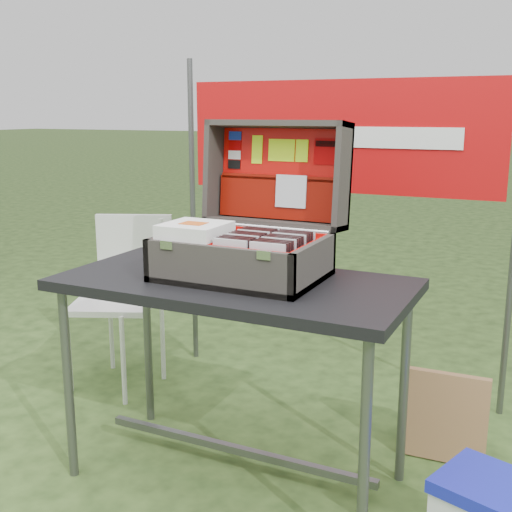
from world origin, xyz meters
The scene contains 91 objects.
ground centered at (0.00, 0.00, 0.00)m, with size 80.00×80.00×0.00m, color #263B17.
table centered at (-0.04, 0.06, 0.41)m, with size 1.30×0.65×0.81m, color black, non-canonical shape.
table_top centered at (-0.04, 0.06, 0.79)m, with size 1.30×0.65×0.04m, color black.
table_leg_fl centered at (-0.63, -0.21, 0.39)m, with size 0.04×0.04×0.77m, color #59595B.
table_leg_fr centered at (0.55, -0.21, 0.39)m, with size 0.04×0.04×0.77m, color #59595B.
table_leg_bl centered at (-0.63, 0.32, 0.39)m, with size 0.04×0.04×0.77m, color #59595B.
table_leg_br centered at (0.55, 0.32, 0.39)m, with size 0.04×0.04×0.77m, color #59595B.
table_brace centered at (-0.04, 0.06, 0.12)m, with size 1.15×0.03×0.03m, color #59595B.
suitcase centered at (-0.03, 0.15, 1.10)m, with size 0.59×0.58×0.57m, color #413C36, non-canonical shape.
suitcase_base_bottom centered at (-0.03, 0.09, 0.83)m, with size 0.59×0.42×0.02m, color #413C36.
suitcase_base_wall_front centered at (-0.03, -0.11, 0.89)m, with size 0.59×0.02×0.16m, color #413C36.
suitcase_base_wall_back centered at (-0.03, 0.29, 0.89)m, with size 0.59×0.02×0.16m, color #413C36.
suitcase_base_wall_left centered at (-0.31, 0.09, 0.89)m, with size 0.02×0.42×0.16m, color #413C36.
suitcase_base_wall_right centered at (0.26, 0.09, 0.89)m, with size 0.02×0.42×0.16m, color #413C36.
suitcase_liner_floor centered at (-0.03, 0.09, 0.84)m, with size 0.54×0.37×0.01m, color #EC0700.
suitcase_latch_left centered at (-0.22, -0.12, 0.96)m, with size 0.05×0.01×0.03m, color silver.
suitcase_latch_right centered at (0.16, -0.12, 0.96)m, with size 0.05×0.01×0.03m, color silver.
suitcase_hinge centered at (-0.03, 0.30, 0.97)m, with size 0.02×0.02×0.53m, color silver.
suitcase_lid_back centered at (-0.03, 0.46, 1.17)m, with size 0.59×0.42×0.02m, color #413C36.
suitcase_lid_rim_far centered at (-0.03, 0.41, 1.37)m, with size 0.59×0.02×0.16m, color #413C36.
suitcase_lid_rim_near centered at (-0.03, 0.38, 0.98)m, with size 0.59×0.02×0.16m, color #413C36.
suitcase_lid_rim_left centered at (-0.31, 0.40, 1.17)m, with size 0.02×0.42×0.16m, color #413C36.
suitcase_lid_rim_right centered at (0.26, 0.40, 1.17)m, with size 0.02×0.42×0.16m, color #413C36.
suitcase_lid_liner centered at (-0.03, 0.45, 1.17)m, with size 0.54×0.37×0.01m, color #EC0700.
suitcase_liner_wall_front centered at (-0.03, -0.09, 0.90)m, with size 0.54×0.01×0.13m, color #EC0700.
suitcase_liner_wall_back centered at (-0.03, 0.27, 0.90)m, with size 0.54×0.01×0.13m, color #EC0700.
suitcase_liner_wall_left centered at (-0.30, 0.09, 0.90)m, with size 0.01×0.37×0.13m, color #EC0700.
suitcase_liner_wall_right centered at (0.24, 0.09, 0.90)m, with size 0.01×0.37×0.13m, color #EC0700.
suitcase_lid_pocket centered at (-0.03, 0.42, 1.07)m, with size 0.52×0.17×0.03m, color #770E04.
suitcase_pocket_edge centered at (-0.03, 0.42, 1.16)m, with size 0.51×0.02×0.02m, color #770E04.
suitcase_pocket_cd centered at (0.04, 0.41, 1.11)m, with size 0.13×0.13×0.01m, color silver.
lid_sticker_cc_a centered at (-0.24, 0.46, 1.32)m, with size 0.06×0.04×0.00m, color #1933B2.
lid_sticker_cc_b centered at (-0.24, 0.45, 1.28)m, with size 0.06×0.04×0.00m, color #B00001.
lid_sticker_cc_c centered at (-0.24, 0.45, 1.24)m, with size 0.06×0.04×0.00m, color white.
lid_sticker_cc_d centered at (-0.24, 0.45, 1.20)m, with size 0.06×0.04×0.00m, color black.
lid_card_neon_tall centered at (-0.14, 0.45, 1.27)m, with size 0.05×0.12×0.00m, color #BEF418.
lid_card_neon_main centered at (-0.03, 0.45, 1.27)m, with size 0.12×0.09×0.00m, color #BEF418.
lid_card_neon_small centered at (0.06, 0.45, 1.27)m, with size 0.05×0.09×0.00m, color #BEF418.
lid_sticker_band centered at (0.17, 0.45, 1.27)m, with size 0.11×0.11×0.00m, color #B00001.
lid_sticker_band_bar centered at (0.17, 0.45, 1.30)m, with size 0.09×0.02×0.00m, color black.
cd_left_0 centered at (0.01, -0.07, 0.92)m, with size 0.13×0.01×0.15m, color silver.
cd_left_1 centered at (0.01, -0.05, 0.92)m, with size 0.13×0.01×0.15m, color black.
cd_left_2 centered at (0.01, -0.03, 0.92)m, with size 0.13×0.01×0.15m, color black.
cd_left_3 centered at (0.01, 0.00, 0.92)m, with size 0.13×0.01×0.15m, color black.
cd_left_4 centered at (0.01, 0.02, 0.92)m, with size 0.13×0.01×0.15m, color silver.
cd_left_5 centered at (0.01, 0.04, 0.92)m, with size 0.13×0.01×0.15m, color black.
cd_left_6 centered at (0.01, 0.07, 0.92)m, with size 0.13×0.01×0.15m, color black.
cd_left_7 centered at (0.01, 0.09, 0.92)m, with size 0.13×0.01×0.15m, color black.
cd_left_8 centered at (0.01, 0.11, 0.92)m, with size 0.13×0.01×0.15m, color silver.
cd_left_9 centered at (0.01, 0.14, 0.92)m, with size 0.13×0.01×0.15m, color black.
cd_left_10 centered at (0.01, 0.16, 0.92)m, with size 0.13×0.01×0.15m, color black.
cd_left_11 centered at (0.01, 0.18, 0.92)m, with size 0.13×0.01×0.15m, color black.
cd_left_12 centered at (0.01, 0.21, 0.92)m, with size 0.13×0.01×0.15m, color silver.
cd_right_0 centered at (0.15, -0.07, 0.92)m, with size 0.13×0.01×0.15m, color silver.
cd_right_1 centered at (0.15, -0.05, 0.92)m, with size 0.13×0.01×0.15m, color black.
cd_right_2 centered at (0.15, -0.03, 0.92)m, with size 0.13×0.01×0.15m, color black.
cd_right_3 centered at (0.15, 0.00, 0.92)m, with size 0.13×0.01×0.15m, color black.
cd_right_4 centered at (0.15, 0.02, 0.92)m, with size 0.13×0.01×0.15m, color silver.
cd_right_5 centered at (0.15, 0.04, 0.92)m, with size 0.13×0.01×0.15m, color black.
cd_right_6 centered at (0.15, 0.07, 0.92)m, with size 0.13×0.01×0.15m, color black.
cd_right_7 centered at (0.15, 0.09, 0.92)m, with size 0.13×0.01×0.15m, color black.
cd_right_8 centered at (0.15, 0.11, 0.92)m, with size 0.13×0.01×0.15m, color silver.
cd_right_9 centered at (0.15, 0.14, 0.92)m, with size 0.13×0.01×0.15m, color black.
cd_right_10 centered at (0.15, 0.16, 0.92)m, with size 0.13×0.01×0.15m, color black.
cd_right_11 centered at (0.15, 0.18, 0.92)m, with size 0.13×0.01×0.15m, color black.
cd_right_12 centered at (0.15, 0.21, 0.92)m, with size 0.13×0.01×0.15m, color silver.
songbook_0 centered at (-0.18, 0.01, 0.97)m, with size 0.22×0.22×0.01m, color white.
songbook_1 centered at (-0.18, 0.01, 0.98)m, with size 0.22×0.22×0.01m, color white.
songbook_2 centered at (-0.18, 0.01, 0.98)m, with size 0.22×0.22×0.01m, color white.
songbook_3 centered at (-0.18, 0.01, 0.99)m, with size 0.22×0.22×0.01m, color white.
songbook_4 centered at (-0.18, 0.01, 0.99)m, with size 0.22×0.22×0.01m, color white.
songbook_5 centered at (-0.18, 0.01, 1.00)m, with size 0.22×0.22×0.01m, color white.
songbook_6 centered at (-0.18, 0.01, 1.00)m, with size 0.22×0.22×0.01m, color white.
songbook_7 centered at (-0.18, 0.01, 1.01)m, with size 0.22×0.22×0.01m, color white.
songbook_8 centered at (-0.18, 0.01, 1.01)m, with size 0.22×0.22×0.01m, color white.
songbook_9 centered at (-0.18, 0.01, 1.02)m, with size 0.22×0.22×0.01m, color white.
songbook_graphic centered at (-0.18, 0.00, 1.02)m, with size 0.09×0.07×0.00m, color #D85919.
cooler_lid centered at (0.94, -0.09, 0.29)m, with size 0.36×0.27×0.04m, color #1721B0.
chair centered at (-1.01, 0.57, 0.44)m, with size 0.40×0.44×0.89m, color silver, non-canonical shape.
chair_seat centered at (-1.01, 0.57, 0.45)m, with size 0.40×0.40×0.03m, color silver.
chair_backrest centered at (-1.01, 0.76, 0.68)m, with size 0.40×0.03×0.42m, color silver.
chair_leg_fl centered at (-1.18, 0.40, 0.23)m, with size 0.02×0.02×0.45m, color silver.
chair_leg_fr centered at (-0.84, 0.40, 0.23)m, with size 0.02×0.02×0.45m, color silver.
chair_leg_bl centered at (-1.18, 0.74, 0.23)m, with size 0.02×0.02×0.45m, color silver.
chair_leg_br centered at (-0.84, 0.74, 0.23)m, with size 0.02×0.02×0.45m, color silver.
chair_upright_left centered at (-1.18, 0.76, 0.67)m, with size 0.02×0.02×0.42m, color silver.
chair_upright_right centered at (-0.84, 0.76, 0.67)m, with size 0.02×0.02×0.42m, color silver.
cardboard_box centered at (0.67, 0.57, 0.18)m, with size 0.35×0.05×0.37m, color olive.
banner_post_left centered at (-0.85, 1.10, 0.85)m, with size 0.03×0.03×1.70m, color #59595B.
banner centered at (0.00, 1.09, 1.30)m, with size 1.60×0.01×0.55m, color #B20A0C.
banner_text centered at (0.00, 1.08, 1.30)m, with size 1.20×0.00×0.10m, color white.
Camera 1 is at (1.02, -1.98, 1.42)m, focal length 45.00 mm.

